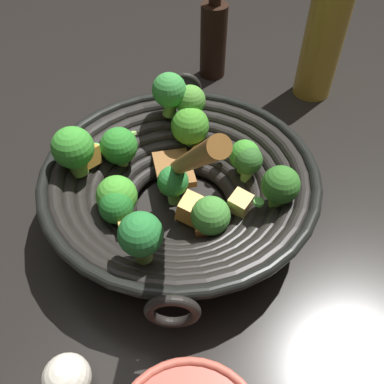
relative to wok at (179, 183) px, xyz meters
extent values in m
plane|color=black|center=(0.00, 0.00, -0.06)|extent=(4.00, 4.00, 0.00)
cylinder|color=black|center=(0.00, 0.00, -0.05)|extent=(0.12, 0.12, 0.01)
torus|color=black|center=(0.00, 0.00, -0.04)|extent=(0.17, 0.17, 0.02)
torus|color=black|center=(0.00, 0.00, -0.03)|extent=(0.19, 0.19, 0.02)
torus|color=black|center=(0.00, 0.00, -0.02)|extent=(0.22, 0.22, 0.02)
torus|color=black|center=(0.00, 0.00, -0.01)|extent=(0.25, 0.25, 0.02)
torus|color=black|center=(0.00, 0.00, -0.01)|extent=(0.27, 0.27, 0.02)
torus|color=black|center=(0.00, 0.00, 0.00)|extent=(0.30, 0.30, 0.02)
torus|color=black|center=(0.00, 0.00, 0.01)|extent=(0.33, 0.33, 0.02)
torus|color=black|center=(0.00, 0.00, 0.02)|extent=(0.35, 0.35, 0.01)
torus|color=black|center=(-0.10, 0.15, 0.02)|extent=(0.05, 0.04, 0.05)
torus|color=black|center=(0.10, -0.15, 0.02)|extent=(0.05, 0.04, 0.05)
cylinder|color=#86C355|center=(-0.10, 0.00, -0.01)|extent=(0.03, 0.03, 0.02)
sphere|color=#2D862A|center=(-0.10, 0.00, 0.02)|extent=(0.05, 0.05, 0.05)
cylinder|color=#5A9F49|center=(-0.04, 0.09, -0.02)|extent=(0.02, 0.03, 0.02)
sphere|color=#45962A|center=(-0.04, 0.09, 0.01)|extent=(0.05, 0.05, 0.05)
cylinder|color=#608E3B|center=(0.05, 0.08, -0.01)|extent=(0.02, 0.02, 0.01)
sphere|color=green|center=(0.05, 0.08, 0.01)|extent=(0.04, 0.04, 0.04)
cylinder|color=#7CAB4F|center=(-0.08, 0.09, 0.02)|extent=(0.03, 0.03, 0.03)
sphere|color=green|center=(-0.08, 0.09, 0.06)|extent=(0.05, 0.05, 0.05)
cylinder|color=#83C058|center=(-0.03, -0.08, -0.01)|extent=(0.02, 0.02, 0.02)
sphere|color=#217127|center=(-0.03, -0.08, 0.01)|extent=(0.04, 0.04, 0.04)
cylinder|color=#7BAA4D|center=(0.06, 0.07, -0.01)|extent=(0.02, 0.02, 0.02)
sphere|color=#306627|center=(0.06, 0.07, 0.01)|extent=(0.04, 0.04, 0.04)
cylinder|color=#649745|center=(0.06, -0.02, -0.04)|extent=(0.02, 0.02, 0.02)
sphere|color=#448D36|center=(0.06, -0.02, -0.01)|extent=(0.05, 0.05, 0.05)
cylinder|color=#82B546|center=(-0.11, -0.06, 0.02)|extent=(0.03, 0.03, 0.02)
sphere|color=green|center=(-0.11, -0.06, 0.05)|extent=(0.05, 0.05, 0.05)
cylinder|color=#68AA53|center=(0.00, -0.01, -0.02)|extent=(0.02, 0.02, 0.02)
sphere|color=#297C34|center=(0.00, -0.01, 0.01)|extent=(0.04, 0.04, 0.04)
cylinder|color=#689A3E|center=(0.12, 0.04, 0.01)|extent=(0.03, 0.03, 0.02)
sphere|color=#306E25|center=(0.12, 0.04, 0.03)|extent=(0.05, 0.05, 0.05)
cylinder|color=#64AF45|center=(-0.04, -0.07, -0.01)|extent=(0.03, 0.03, 0.02)
sphere|color=green|center=(-0.04, -0.07, 0.01)|extent=(0.05, 0.05, 0.05)
cylinder|color=#77B758|center=(-0.06, 0.11, 0.01)|extent=(0.02, 0.02, 0.02)
sphere|color=#519635|center=(-0.06, 0.11, 0.04)|extent=(0.04, 0.04, 0.04)
cylinder|color=#89AF4B|center=(0.04, -0.12, 0.02)|extent=(0.02, 0.02, 0.02)
sphere|color=#287E37|center=(0.04, -0.12, 0.05)|extent=(0.05, 0.05, 0.05)
cube|color=gold|center=(-0.01, -0.09, 0.00)|extent=(0.03, 0.03, 0.02)
cube|color=gold|center=(0.03, -0.01, -0.02)|extent=(0.04, 0.04, 0.04)
cube|color=#BA682A|center=(0.06, -0.02, -0.03)|extent=(0.04, 0.04, 0.03)
cube|color=gold|center=(-0.12, -0.04, 0.02)|extent=(0.03, 0.03, 0.03)
cube|color=orange|center=(-0.02, 0.07, -0.01)|extent=(0.02, 0.02, 0.02)
cube|color=#E4B462|center=(0.08, 0.02, -0.01)|extent=(0.03, 0.03, 0.03)
cube|color=#BC762D|center=(0.01, -0.08, -0.01)|extent=(0.03, 0.03, 0.03)
cylinder|color=#6BC651|center=(-0.03, 0.02, -0.03)|extent=(0.02, 0.02, 0.01)
cylinder|color=#99D166|center=(-0.10, 0.03, 0.01)|extent=(0.02, 0.02, 0.01)
cylinder|color=#99D166|center=(0.03, -0.02, -0.02)|extent=(0.02, 0.02, 0.00)
cylinder|color=#56B247|center=(0.10, 0.01, 0.02)|extent=(0.01, 0.01, 0.01)
cylinder|color=#6BC651|center=(-0.11, -0.05, 0.03)|extent=(0.01, 0.02, 0.01)
cylinder|color=#56B247|center=(0.02, 0.08, -0.01)|extent=(0.02, 0.02, 0.01)
cylinder|color=#99D166|center=(-0.03, -0.08, 0.00)|extent=(0.01, 0.01, 0.01)
cylinder|color=#56B247|center=(0.03, -0.12, 0.04)|extent=(0.02, 0.02, 0.01)
cylinder|color=#99D166|center=(0.04, 0.08, 0.00)|extent=(0.02, 0.02, 0.01)
cylinder|color=#56B247|center=(-0.12, -0.02, 0.02)|extent=(0.02, 0.02, 0.01)
cube|color=brown|center=(-0.03, 0.03, -0.02)|extent=(0.09, 0.08, 0.01)
cylinder|color=brown|center=(0.05, -0.05, 0.10)|extent=(0.15, 0.15, 0.20)
cylinder|color=black|center=(-0.15, 0.32, 0.01)|extent=(0.05, 0.05, 0.13)
cylinder|color=gold|center=(0.03, 0.37, 0.04)|extent=(0.07, 0.07, 0.19)
sphere|color=silver|center=(0.04, -0.25, -0.03)|extent=(0.05, 0.05, 0.05)
camera|label=1|loc=(0.22, -0.29, 0.38)|focal=38.65mm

